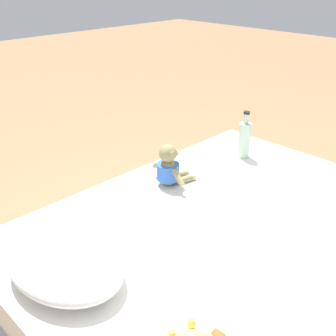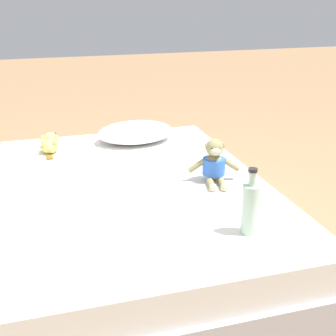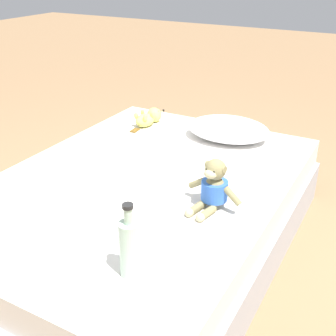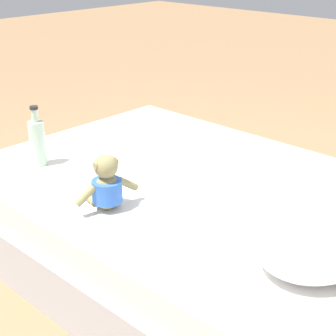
{
  "view_description": "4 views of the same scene",
  "coord_description": "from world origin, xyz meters",
  "px_view_note": "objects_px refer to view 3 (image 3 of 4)",
  "views": [
    {
      "loc": [
        -0.95,
        1.3,
        1.49
      ],
      "look_at": [
        0.43,
        -0.07,
        0.52
      ],
      "focal_mm": 43.93,
      "sensor_mm": 36.0,
      "label": 1
    },
    {
      "loc": [
        -0.48,
        -2.26,
        1.4
      ],
      "look_at": [
        0.19,
        -0.03,
        0.5
      ],
      "focal_mm": 50.41,
      "sensor_mm": 36.0,
      "label": 2
    },
    {
      "loc": [
        1.08,
        -1.66,
        1.45
      ],
      "look_at": [
        0.13,
        0.04,
        0.49
      ],
      "focal_mm": 46.37,
      "sensor_mm": 36.0,
      "label": 3
    },
    {
      "loc": [
        1.64,
        1.41,
        1.42
      ],
      "look_at": [
        0.17,
        0.02,
        0.54
      ],
      "focal_mm": 56.81,
      "sensor_mm": 36.0,
      "label": 4
    }
  ],
  "objects_px": {
    "plush_monkey": "(213,188)",
    "plush_yellow_creature": "(149,118)",
    "pillow": "(228,129)",
    "glass_bottle": "(130,247)",
    "bed": "(143,213)"
  },
  "relations": [
    {
      "from": "bed",
      "to": "plush_yellow_creature",
      "type": "relative_size",
      "value": 6.05
    },
    {
      "from": "pillow",
      "to": "plush_monkey",
      "type": "xyz_separation_m",
      "value": [
        0.25,
        -0.8,
        0.03
      ]
    },
    {
      "from": "plush_yellow_creature",
      "to": "glass_bottle",
      "type": "bearing_deg",
      "value": -61.12
    },
    {
      "from": "bed",
      "to": "glass_bottle",
      "type": "relative_size",
      "value": 6.81
    },
    {
      "from": "pillow",
      "to": "bed",
      "type": "bearing_deg",
      "value": -104.12
    },
    {
      "from": "plush_monkey",
      "to": "bed",
      "type": "bearing_deg",
      "value": 169.74
    },
    {
      "from": "pillow",
      "to": "plush_yellow_creature",
      "type": "distance_m",
      "value": 0.56
    },
    {
      "from": "bed",
      "to": "plush_monkey",
      "type": "height_order",
      "value": "plush_monkey"
    },
    {
      "from": "bed",
      "to": "pillow",
      "type": "height_order",
      "value": "pillow"
    },
    {
      "from": "plush_monkey",
      "to": "plush_yellow_creature",
      "type": "height_order",
      "value": "plush_monkey"
    },
    {
      "from": "bed",
      "to": "glass_bottle",
      "type": "height_order",
      "value": "glass_bottle"
    },
    {
      "from": "pillow",
      "to": "plush_monkey",
      "type": "relative_size",
      "value": 1.88
    },
    {
      "from": "pillow",
      "to": "glass_bottle",
      "type": "xyz_separation_m",
      "value": [
        0.18,
        -1.37,
        0.05
      ]
    },
    {
      "from": "plush_monkey",
      "to": "plush_yellow_creature",
      "type": "relative_size",
      "value": 0.87
    },
    {
      "from": "pillow",
      "to": "glass_bottle",
      "type": "bearing_deg",
      "value": -82.55
    }
  ]
}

